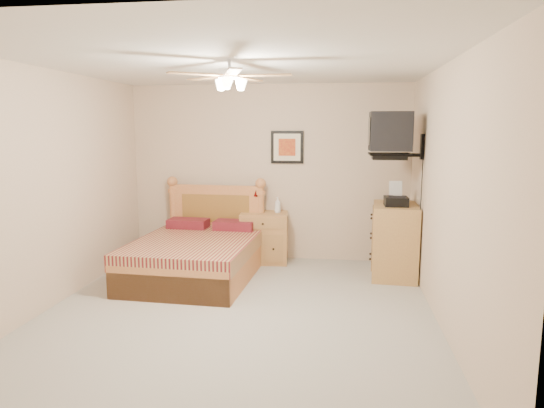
{
  "coord_description": "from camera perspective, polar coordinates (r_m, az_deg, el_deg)",
  "views": [
    {
      "loc": [
        1.01,
        -4.63,
        1.89
      ],
      "look_at": [
        0.24,
        0.9,
        1.01
      ],
      "focal_mm": 32.0,
      "sensor_mm": 36.0,
      "label": 1
    }
  ],
  "objects": [
    {
      "name": "floor",
      "position": [
        5.1,
        -4.15,
        -12.82
      ],
      "size": [
        4.5,
        4.5,
        0.0
      ],
      "primitive_type": "plane",
      "color": "#A5A095",
      "rests_on": "ground"
    },
    {
      "name": "ceiling",
      "position": [
        4.78,
        -4.5,
        16.24
      ],
      "size": [
        4.0,
        4.5,
        0.04
      ],
      "primitive_type": "cube",
      "color": "white",
      "rests_on": "ground"
    },
    {
      "name": "wall_back",
      "position": [
        6.99,
        -0.41,
        3.68
      ],
      "size": [
        4.0,
        0.04,
        2.5
      ],
      "primitive_type": "cube",
      "color": "beige",
      "rests_on": "ground"
    },
    {
      "name": "wall_front",
      "position": [
        2.67,
        -14.63,
        -5.25
      ],
      "size": [
        4.0,
        0.04,
        2.5
      ],
      "primitive_type": "cube",
      "color": "beige",
      "rests_on": "ground"
    },
    {
      "name": "wall_left",
      "position": [
        5.56,
        -24.9,
        1.5
      ],
      "size": [
        0.04,
        4.5,
        2.5
      ],
      "primitive_type": "cube",
      "color": "beige",
      "rests_on": "ground"
    },
    {
      "name": "wall_right",
      "position": [
        4.78,
        19.82,
        0.71
      ],
      "size": [
        0.04,
        4.5,
        2.5
      ],
      "primitive_type": "cube",
      "color": "beige",
      "rests_on": "ground"
    },
    {
      "name": "bed",
      "position": [
        6.16,
        -9.1,
        -3.26
      ],
      "size": [
        1.5,
        1.92,
        1.2
      ],
      "primitive_type": null,
      "rotation": [
        0.0,
        0.0,
        -0.05
      ],
      "color": "#C7773E",
      "rests_on": "ground"
    },
    {
      "name": "nightstand",
      "position": [
        6.89,
        -0.92,
        -3.94
      ],
      "size": [
        0.69,
        0.54,
        0.71
      ],
      "primitive_type": "cube",
      "rotation": [
        0.0,
        0.0,
        0.08
      ],
      "color": "#BC7B4D",
      "rests_on": "ground"
    },
    {
      "name": "table_lamp",
      "position": [
        6.86,
        -1.84,
        0.6
      ],
      "size": [
        0.21,
        0.21,
        0.37
      ],
      "primitive_type": null,
      "rotation": [
        0.0,
        0.0,
        0.06
      ],
      "color": "#510505",
      "rests_on": "nightstand"
    },
    {
      "name": "lotion_bottle",
      "position": [
        6.8,
        0.67,
        -0.11
      ],
      "size": [
        0.11,
        0.11,
        0.22
      ],
      "primitive_type": "imported",
      "rotation": [
        0.0,
        0.0,
        -0.4
      ],
      "color": "white",
      "rests_on": "nightstand"
    },
    {
      "name": "framed_picture",
      "position": [
        6.91,
        1.79,
        6.7
      ],
      "size": [
        0.46,
        0.04,
        0.46
      ],
      "primitive_type": "cube",
      "color": "black",
      "rests_on": "wall_back"
    },
    {
      "name": "dresser",
      "position": [
        6.4,
        14.23,
        -4.19
      ],
      "size": [
        0.6,
        0.83,
        0.93
      ],
      "primitive_type": "cube",
      "rotation": [
        0.0,
        0.0,
        -0.07
      ],
      "color": "#A57244",
      "rests_on": "ground"
    },
    {
      "name": "fax_machine",
      "position": [
        6.17,
        14.41,
        1.16
      ],
      "size": [
        0.29,
        0.3,
        0.3
      ],
      "primitive_type": null,
      "rotation": [
        0.0,
        0.0,
        0.01
      ],
      "color": "black",
      "rests_on": "dresser"
    },
    {
      "name": "magazine_lower",
      "position": [
        6.53,
        13.95,
        0.38
      ],
      "size": [
        0.26,
        0.31,
        0.03
      ],
      "primitive_type": "imported",
      "rotation": [
        0.0,
        0.0,
        -0.18
      ],
      "color": "beige",
      "rests_on": "dresser"
    },
    {
      "name": "magazine_upper",
      "position": [
        6.53,
        14.2,
        0.57
      ],
      "size": [
        0.21,
        0.27,
        0.02
      ],
      "primitive_type": "imported",
      "rotation": [
        0.0,
        0.0,
        -0.15
      ],
      "color": "gray",
      "rests_on": "magazine_lower"
    },
    {
      "name": "wall_tv",
      "position": [
        6.02,
        15.15,
        7.87
      ],
      "size": [
        0.56,
        0.46,
        0.58
      ],
      "primitive_type": null,
      "color": "black",
      "rests_on": "wall_right"
    },
    {
      "name": "ceiling_fan",
      "position": [
        4.57,
        -5.03,
        14.81
      ],
      "size": [
        1.14,
        1.14,
        0.28
      ],
      "primitive_type": null,
      "color": "white",
      "rests_on": "ceiling"
    }
  ]
}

